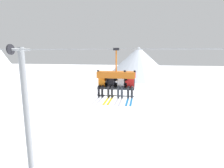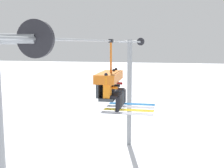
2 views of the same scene
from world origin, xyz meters
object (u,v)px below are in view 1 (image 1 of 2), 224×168
Objects in this scene: skier_white at (121,84)px; skier_red at (130,84)px; lift_tower_near at (26,111)px; skier_black at (111,84)px; chairlift_chair at (116,77)px; skier_orange at (101,83)px.

skier_red is at bearing 0.00° from skier_white.
skier_white is 0.48m from skier_red.
lift_tower_near is 4.85× the size of skier_white.
skier_red is (0.48, 0.00, 0.00)m from skier_white.
chairlift_chair is at bearing 42.88° from skier_black.
lift_tower_near reaches higher than skier_orange.
skier_white is at bearing 0.00° from skier_orange.
skier_white is at bearing -8.89° from lift_tower_near.
skier_red is at bearing 0.41° from skier_black.
lift_tower_near is at bearing 170.27° from skier_black.
lift_tower_near is 6.31m from skier_white.
lift_tower_near is 5.86m from skier_black.
skier_black is at bearing -0.82° from skier_orange.
skier_black is (-0.24, -0.22, -0.30)m from chairlift_chair.
chairlift_chair reaches higher than skier_black.
skier_red is at bearing -8.23° from lift_tower_near.
skier_orange reaches higher than skier_black.
skier_orange is 0.96m from skier_white.
lift_tower_near reaches higher than skier_white.
skier_black is 0.96m from skier_red.
chairlift_chair is (5.66, -0.71, 2.31)m from lift_tower_near.
chairlift_chair reaches higher than skier_red.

